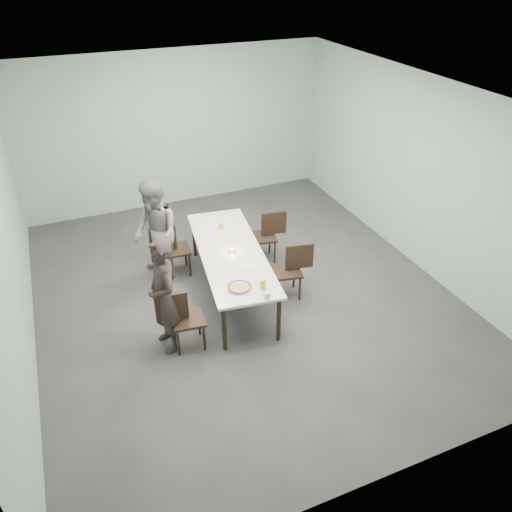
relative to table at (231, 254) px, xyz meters
name	(u,v)px	position (x,y,z in m)	size (l,w,h in m)	color
ground	(242,292)	(0.14, -0.05, -0.69)	(7.00, 7.00, 0.00)	#333335
room_shell	(239,170)	(0.14, -0.05, 1.33)	(6.02, 7.02, 3.01)	#90B6AD
table	(231,254)	(0.00, 0.00, 0.00)	(1.23, 2.70, 0.75)	white
chair_near_left	(181,316)	(-1.01, -0.87, -0.19)	(0.63, 0.46, 0.87)	black
chair_far_left	(171,247)	(-0.70, 0.87, -0.19)	(0.63, 0.46, 0.87)	black
chair_near_right	(292,267)	(0.82, -0.39, -0.19)	(0.64, 0.50, 0.87)	black
chair_far_right	(267,233)	(0.89, 0.69, -0.19)	(0.64, 0.48, 0.87)	black
diner_near	(164,296)	(-1.19, -0.79, 0.12)	(0.59, 0.39, 1.63)	black
diner_far	(156,233)	(-0.92, 0.80, 0.14)	(0.81, 0.63, 1.67)	slate
pizza	(239,287)	(-0.22, -0.92, 0.08)	(0.34, 0.34, 0.04)	white
side_plate	(249,267)	(0.08, -0.50, 0.06)	(0.18, 0.18, 0.01)	white
beer_glass	(263,284)	(0.06, -1.05, 0.13)	(0.08, 0.08, 0.15)	gold
water_tumbler	(267,295)	(0.03, -1.25, 0.10)	(0.08, 0.08, 0.09)	silver
tealight	(232,250)	(0.01, -0.02, 0.08)	(0.06, 0.06, 0.05)	silver
amber_tumbler	(221,226)	(0.10, 0.71, 0.10)	(0.07, 0.07, 0.08)	gold
menu	(208,226)	(-0.08, 0.84, 0.06)	(0.30, 0.22, 0.01)	silver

